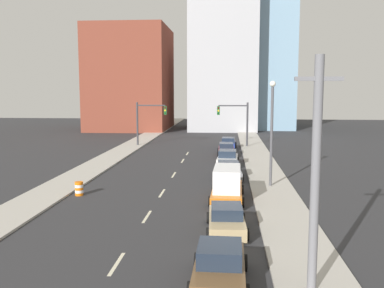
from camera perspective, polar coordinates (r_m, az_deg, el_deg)
sidewalk_left at (r=59.73m, az=-7.23°, el=0.27°), size 3.11×99.61×0.13m
sidewalk_right at (r=58.53m, az=7.95°, el=0.12°), size 3.11×99.61×0.13m
lane_stripe_at_8m at (r=18.68m, az=-10.01°, el=-15.45°), size 0.16×2.40×0.01m
lane_stripe_at_15m at (r=24.86m, az=-6.03°, el=-9.60°), size 0.16×2.40×0.01m
lane_stripe_at_21m at (r=30.23m, az=-4.03°, el=-6.55°), size 0.16×2.40×0.01m
lane_stripe_at_27m at (r=36.62m, az=-2.45°, el=-4.12°), size 0.16×2.40×0.01m
lane_stripe_at_35m at (r=43.84m, az=-1.25°, el=-2.24°), size 0.16×2.40×0.01m
lane_stripe_at_40m at (r=48.86m, az=-0.62°, el=-1.27°), size 0.16×2.40×0.01m
building_brick_left at (r=80.66m, az=-8.15°, el=8.60°), size 14.00×16.00×18.60m
building_office_center at (r=82.82m, az=4.21°, el=11.01°), size 12.00×20.00×25.55m
building_glass_right at (r=87.28m, az=8.68°, el=13.01°), size 13.00×20.00×32.40m
traffic_signal_left at (r=55.59m, az=-6.14°, el=3.50°), size 3.96×0.35×5.65m
traffic_signal_right at (r=54.61m, az=6.18°, el=3.43°), size 3.96×0.35×5.65m
utility_pole_right_near at (r=15.24m, az=16.14°, el=-3.96°), size 1.60×0.32×8.34m
traffic_barrel at (r=30.43m, az=-14.83°, el=-5.77°), size 0.56×0.56×0.95m
street_lamp at (r=31.78m, az=10.59°, el=2.38°), size 0.44×0.44×7.85m
sedan_brown at (r=16.41m, az=3.71°, el=-16.01°), size 2.17×4.27×1.54m
sedan_tan at (r=22.17m, az=4.63°, el=-10.01°), size 2.17×4.32×1.36m
box_truck_orange at (r=28.04m, az=4.70°, el=-5.46°), size 2.31×5.60×2.23m
sedan_gray at (r=35.25m, az=4.90°, el=-3.54°), size 2.37×4.69×1.37m
sedan_white at (r=40.99m, az=4.74°, el=-1.96°), size 2.30×4.64×1.51m
sedan_maroon at (r=47.30m, az=4.59°, el=-0.78°), size 2.02×4.32×1.42m
sedan_blue at (r=52.84m, az=4.86°, el=0.05°), size 2.09×4.45×1.41m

